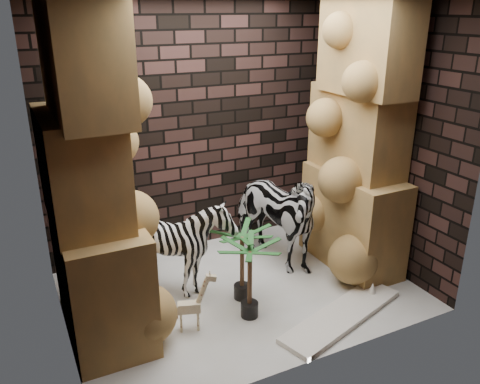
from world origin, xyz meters
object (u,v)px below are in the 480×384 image
zebra_right (272,207)px  palm_back (250,280)px  surfboard (342,316)px  palm_front (242,264)px  zebra_left (179,251)px  giraffe_toy (189,301)px

zebra_right → palm_back: size_ratio=1.77×
palm_back → surfboard: bearing=-28.4°
palm_front → palm_back: (-0.08, -0.32, 0.00)m
zebra_left → palm_front: size_ratio=1.36×
zebra_left → palm_front: 0.65m
giraffe_toy → zebra_left: bearing=95.6°
giraffe_toy → palm_back: 0.60m
palm_front → palm_back: 0.33m
zebra_right → giraffe_toy: size_ratio=2.32×
zebra_right → surfboard: 1.42m
surfboard → palm_front: bearing=116.4°
giraffe_toy → zebra_right: bearing=48.8°
zebra_left → surfboard: zebra_left is taller
palm_back → surfboard: palm_back is taller
zebra_right → zebra_left: bearing=171.2°
giraffe_toy → palm_back: (0.59, -0.06, 0.09)m
zebra_right → palm_front: (-0.62, -0.50, -0.31)m
palm_front → surfboard: palm_front is taller
zebra_left → palm_back: 0.83m
zebra_right → palm_back: zebra_right is taller
palm_back → surfboard: (0.79, -0.43, -0.37)m
zebra_right → giraffe_toy: (-1.29, -0.76, -0.40)m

